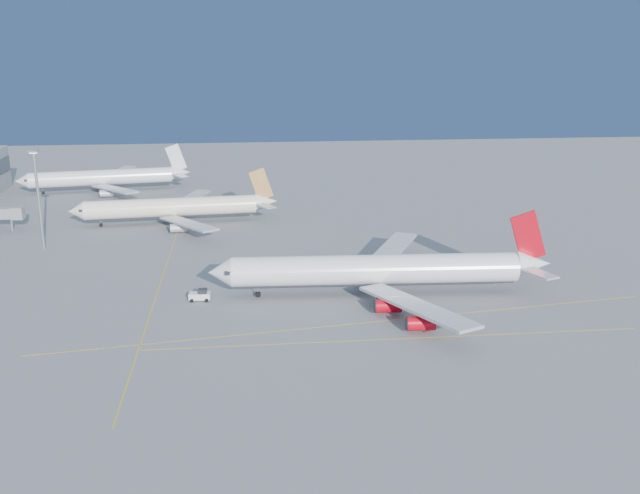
{
  "coord_description": "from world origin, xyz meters",
  "views": [
    {
      "loc": [
        -21.1,
        -129.36,
        50.87
      ],
      "look_at": [
        -4.59,
        22.35,
        7.0
      ],
      "focal_mm": 40.0,
      "sensor_mm": 36.0,
      "label": 1
    }
  ],
  "objects": [
    {
      "name": "ground",
      "position": [
        0.0,
        0.0,
        0.0
      ],
      "size": [
        500.0,
        500.0,
        0.0
      ],
      "primitive_type": "plane",
      "color": "slate",
      "rests_on": "ground"
    },
    {
      "name": "pushback_tug",
      "position": [
        -30.63,
        9.83,
        1.12
      ],
      "size": [
        4.42,
        2.86,
        2.42
      ],
      "rotation": [
        0.0,
        0.0,
        -0.06
      ],
      "color": "white",
      "rests_on": "ground"
    },
    {
      "name": "airliner_virgin",
      "position": [
        7.09,
        9.35,
        5.34
      ],
      "size": [
        71.83,
        64.49,
        17.72
      ],
      "rotation": [
        0.0,
        0.0,
        -0.05
      ],
      "color": "white",
      "rests_on": "ground"
    },
    {
      "name": "light_mast",
      "position": [
        -72.48,
        52.47,
        14.98
      ],
      "size": [
        2.19,
        2.19,
        25.37
      ],
      "color": "gray",
      "rests_on": "ground"
    },
    {
      "name": "airliner_third",
      "position": [
        -69.67,
        126.43,
        4.86
      ],
      "size": [
        59.77,
        54.57,
        16.06
      ],
      "rotation": [
        0.0,
        0.0,
        0.15
      ],
      "color": "white",
      "rests_on": "ground"
    },
    {
      "name": "airliner_etihad",
      "position": [
        -40.93,
        76.24,
        4.75
      ],
      "size": [
        59.85,
        55.1,
        15.61
      ],
      "rotation": [
        0.0,
        0.0,
        0.09
      ],
      "color": "#EFE1CC",
      "rests_on": "ground"
    },
    {
      "name": "taxiway_lines",
      "position": [
        -14.71,
        6.34,
        0.01
      ],
      "size": [
        118.86,
        140.0,
        0.02
      ],
      "color": "#E3AB0C",
      "rests_on": "ground"
    }
  ]
}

